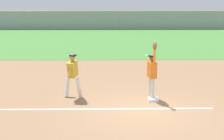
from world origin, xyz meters
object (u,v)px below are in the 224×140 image
(runner, at_px, (73,73))
(parked_car_blue, at_px, (142,20))
(baseball, at_px, (147,55))
(parked_car_red, at_px, (96,20))
(first_base, at_px, (153,99))
(parked_car_black, at_px, (187,19))
(fielder, at_px, (152,71))
(parked_car_silver, at_px, (50,20))

(runner, relative_size, parked_car_blue, 0.38)
(baseball, relative_size, parked_car_red, 0.02)
(first_base, height_order, runner, runner)
(parked_car_red, bearing_deg, parked_car_black, -2.93)
(fielder, height_order, baseball, fielder)
(parked_car_red, xyz_separation_m, parked_car_black, (11.39, 0.46, 0.00))
(baseball, relative_size, parked_car_black, 0.02)
(baseball, relative_size, parked_car_silver, 0.02)
(runner, relative_size, baseball, 23.24)
(runner, xyz_separation_m, parked_car_black, (11.20, 27.96, -0.32))
(parked_car_red, bearing_deg, first_base, -88.54)
(parked_car_blue, distance_m, parked_car_black, 5.72)
(baseball, bearing_deg, runner, 177.69)
(fielder, xyz_separation_m, runner, (-3.03, 0.19, -0.12))
(runner, distance_m, parked_car_silver, 28.38)
(baseball, distance_m, parked_car_black, 29.32)
(parked_car_silver, distance_m, parked_car_black, 17.17)
(parked_car_blue, bearing_deg, parked_car_red, 175.00)
(fielder, height_order, parked_car_silver, fielder)
(baseball, height_order, parked_car_black, baseball)
(first_base, bearing_deg, runner, 172.85)
(parked_car_red, bearing_deg, parked_car_blue, -4.09)
(parked_car_silver, relative_size, parked_car_black, 1.03)
(first_base, height_order, parked_car_silver, parked_car_silver)
(runner, distance_m, baseball, 2.90)
(fielder, relative_size, parked_car_silver, 0.50)
(parked_car_silver, bearing_deg, parked_car_black, -5.28)
(parked_car_red, height_order, parked_car_black, same)
(parked_car_blue, bearing_deg, parked_car_black, -2.69)
(fielder, distance_m, baseball, 0.62)
(fielder, relative_size, parked_car_blue, 0.50)
(baseball, bearing_deg, parked_car_black, 73.37)
(first_base, distance_m, parked_car_red, 28.09)
(runner, xyz_separation_m, parked_car_red, (-0.19, 27.51, -0.32))
(first_base, relative_size, runner, 0.22)
(fielder, xyz_separation_m, parked_car_black, (8.17, 28.16, -0.45))
(first_base, distance_m, fielder, 1.10)
(parked_car_silver, bearing_deg, baseball, -78.53)
(parked_car_silver, bearing_deg, parked_car_red, -8.36)
(runner, relative_size, parked_car_red, 0.38)
(parked_car_red, bearing_deg, baseball, -89.02)
(fielder, bearing_deg, parked_car_black, -116.81)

